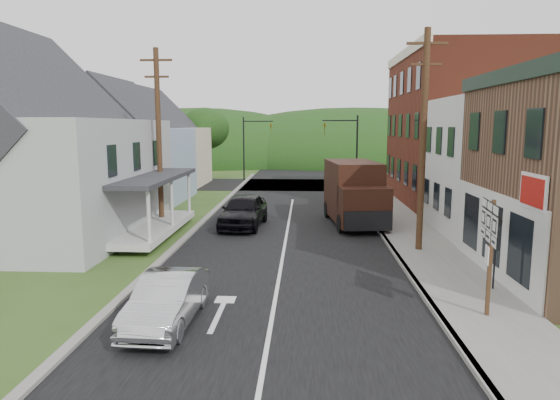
# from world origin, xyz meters

# --- Properties ---
(ground) EXTENTS (120.00, 120.00, 0.00)m
(ground) POSITION_xyz_m (0.00, 0.00, 0.00)
(ground) COLOR #2D4719
(ground) RESTS_ON ground
(road) EXTENTS (9.00, 90.00, 0.02)m
(road) POSITION_xyz_m (0.00, 10.00, 0.00)
(road) COLOR black
(road) RESTS_ON ground
(cross_road) EXTENTS (60.00, 9.00, 0.02)m
(cross_road) POSITION_xyz_m (0.00, 27.00, 0.00)
(cross_road) COLOR black
(cross_road) RESTS_ON ground
(sidewalk_right) EXTENTS (2.80, 55.00, 0.15)m
(sidewalk_right) POSITION_xyz_m (5.90, 8.00, 0.07)
(sidewalk_right) COLOR slate
(sidewalk_right) RESTS_ON ground
(curb_right) EXTENTS (0.20, 55.00, 0.15)m
(curb_right) POSITION_xyz_m (4.55, 8.00, 0.07)
(curb_right) COLOR slate
(curb_right) RESTS_ON ground
(curb_left) EXTENTS (0.30, 55.00, 0.12)m
(curb_left) POSITION_xyz_m (-4.65, 8.00, 0.06)
(curb_left) COLOR slate
(curb_left) RESTS_ON ground
(storefront_white) EXTENTS (8.00, 7.00, 6.50)m
(storefront_white) POSITION_xyz_m (11.30, 7.50, 3.25)
(storefront_white) COLOR silver
(storefront_white) RESTS_ON ground
(storefront_red) EXTENTS (8.00, 12.00, 10.00)m
(storefront_red) POSITION_xyz_m (11.30, 17.00, 5.00)
(storefront_red) COLOR maroon
(storefront_red) RESTS_ON ground
(house_gray) EXTENTS (10.20, 12.24, 8.35)m
(house_gray) POSITION_xyz_m (-12.00, 6.00, 4.23)
(house_gray) COLOR #A3A6A8
(house_gray) RESTS_ON ground
(house_blue) EXTENTS (7.14, 8.16, 7.28)m
(house_blue) POSITION_xyz_m (-11.00, 17.00, 3.69)
(house_blue) COLOR #95AACC
(house_blue) RESTS_ON ground
(house_cream) EXTENTS (7.14, 8.16, 7.28)m
(house_cream) POSITION_xyz_m (-11.50, 26.00, 3.69)
(house_cream) COLOR beige
(house_cream) RESTS_ON ground
(utility_pole_right) EXTENTS (1.60, 0.26, 9.00)m
(utility_pole_right) POSITION_xyz_m (5.60, 3.50, 4.66)
(utility_pole_right) COLOR #472D19
(utility_pole_right) RESTS_ON ground
(utility_pole_left) EXTENTS (1.60, 0.26, 9.00)m
(utility_pole_left) POSITION_xyz_m (-6.50, 8.00, 4.66)
(utility_pole_left) COLOR #472D19
(utility_pole_left) RESTS_ON ground
(traffic_signal_right) EXTENTS (2.87, 0.20, 6.00)m
(traffic_signal_right) POSITION_xyz_m (4.30, 23.50, 3.76)
(traffic_signal_right) COLOR black
(traffic_signal_right) RESTS_ON ground
(traffic_signal_left) EXTENTS (2.87, 0.20, 6.00)m
(traffic_signal_left) POSITION_xyz_m (-4.30, 30.50, 3.76)
(traffic_signal_left) COLOR black
(traffic_signal_left) RESTS_ON ground
(tree_left_b) EXTENTS (4.80, 4.80, 6.94)m
(tree_left_b) POSITION_xyz_m (-17.00, 12.00, 4.88)
(tree_left_b) COLOR #382616
(tree_left_b) RESTS_ON ground
(tree_left_c) EXTENTS (5.80, 5.80, 8.41)m
(tree_left_c) POSITION_xyz_m (-19.00, 20.00, 5.94)
(tree_left_c) COLOR #382616
(tree_left_c) RESTS_ON ground
(tree_left_d) EXTENTS (4.80, 4.80, 6.94)m
(tree_left_d) POSITION_xyz_m (-9.00, 32.00, 4.88)
(tree_left_d) COLOR #382616
(tree_left_d) RESTS_ON ground
(forested_ridge) EXTENTS (90.00, 30.00, 16.00)m
(forested_ridge) POSITION_xyz_m (0.00, 55.00, 0.00)
(forested_ridge) COLOR #11340F
(forested_ridge) RESTS_ON ground
(silver_sedan) EXTENTS (1.52, 4.05, 1.32)m
(silver_sedan) POSITION_xyz_m (-2.73, -4.48, 0.66)
(silver_sedan) COLOR #BCBDC1
(silver_sedan) RESTS_ON ground
(dark_sedan) EXTENTS (2.37, 5.09, 1.69)m
(dark_sedan) POSITION_xyz_m (-2.29, 8.33, 0.84)
(dark_sedan) COLOR black
(dark_sedan) RESTS_ON ground
(delivery_van) EXTENTS (3.06, 6.17, 3.32)m
(delivery_van) POSITION_xyz_m (3.49, 9.26, 1.68)
(delivery_van) COLOR black
(delivery_van) RESTS_ON ground
(route_sign_cluster) EXTENTS (0.30, 1.80, 3.15)m
(route_sign_cluster) POSITION_xyz_m (5.77, -3.76, 2.19)
(route_sign_cluster) COLOR #472D19
(route_sign_cluster) RESTS_ON sidewalk_right
(warning_sign) EXTENTS (0.23, 0.68, 2.56)m
(warning_sign) POSITION_xyz_m (6.77, -1.52, 1.78)
(warning_sign) COLOR black
(warning_sign) RESTS_ON sidewalk_right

